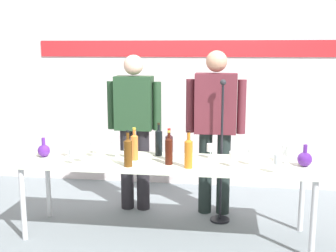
{
  "coord_description": "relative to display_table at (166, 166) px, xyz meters",
  "views": [
    {
      "loc": [
        0.54,
        -3.7,
        1.74
      ],
      "look_at": [
        0.0,
        0.15,
        1.03
      ],
      "focal_mm": 44.94,
      "sensor_mm": 36.0,
      "label": 1
    }
  ],
  "objects": [
    {
      "name": "wine_glass_left_2",
      "position": [
        -0.7,
        0.16,
        0.16
      ],
      "size": [
        0.06,
        0.06,
        0.14
      ],
      "color": "white",
      "rests_on": "display_table"
    },
    {
      "name": "microphone_stand",
      "position": [
        0.5,
        0.41,
        -0.19
      ],
      "size": [
        0.2,
        0.2,
        1.45
      ],
      "color": "black",
      "rests_on": "ground"
    },
    {
      "name": "wine_glass_left_4",
      "position": [
        -0.75,
        -0.15,
        0.15
      ],
      "size": [
        0.07,
        0.07,
        0.13
      ],
      "color": "white",
      "rests_on": "display_table"
    },
    {
      "name": "presenter_left",
      "position": [
        -0.43,
        0.63,
        0.29
      ],
      "size": [
        0.58,
        0.22,
        1.68
      ],
      "color": "black",
      "rests_on": "ground"
    },
    {
      "name": "presenter_right",
      "position": [
        0.43,
        0.63,
        0.32
      ],
      "size": [
        0.62,
        0.22,
        1.73
      ],
      "color": "#1E2826",
      "rests_on": "ground"
    },
    {
      "name": "wine_glass_left_0",
      "position": [
        -0.49,
        0.06,
        0.16
      ],
      "size": [
        0.07,
        0.07,
        0.15
      ],
      "color": "white",
      "rests_on": "display_table"
    },
    {
      "name": "wine_bottle_3",
      "position": [
        0.23,
        -0.2,
        0.19
      ],
      "size": [
        0.07,
        0.07,
        0.33
      ],
      "color": "#C96B1A",
      "rests_on": "display_table"
    },
    {
      "name": "display_table",
      "position": [
        0.0,
        0.0,
        0.0
      ],
      "size": [
        2.68,
        0.65,
        0.73
      ],
      "color": "silver",
      "rests_on": "ground"
    },
    {
      "name": "wine_glass_left_5",
      "position": [
        -0.95,
        0.03,
        0.15
      ],
      "size": [
        0.06,
        0.06,
        0.14
      ],
      "color": "white",
      "rests_on": "display_table"
    },
    {
      "name": "wine_glass_right_4",
      "position": [
        0.61,
        -0.11,
        0.15
      ],
      "size": [
        0.06,
        0.06,
        0.14
      ],
      "color": "white",
      "rests_on": "display_table"
    },
    {
      "name": "wine_glass_right_1",
      "position": [
        0.97,
        -0.27,
        0.17
      ],
      "size": [
        0.07,
        0.07,
        0.17
      ],
      "color": "white",
      "rests_on": "display_table"
    },
    {
      "name": "wine_glass_right_3",
      "position": [
        0.77,
        -0.03,
        0.15
      ],
      "size": [
        0.07,
        0.07,
        0.15
      ],
      "color": "white",
      "rests_on": "display_table"
    },
    {
      "name": "wine_bottle_1",
      "position": [
        0.04,
        -0.11,
        0.18
      ],
      "size": [
        0.07,
        0.07,
        0.31
      ],
      "color": "#361008",
      "rests_on": "display_table"
    },
    {
      "name": "back_wall",
      "position": [
        0.0,
        1.6,
        0.83
      ],
      "size": [
        5.3,
        0.11,
        3.0
      ],
      "color": "silver",
      "rests_on": "ground"
    },
    {
      "name": "ground_plane",
      "position": [
        0.0,
        0.0,
        -0.67
      ],
      "size": [
        10.0,
        10.0,
        0.0
      ],
      "primitive_type": "plane",
      "color": "slate"
    },
    {
      "name": "decanter_blue_left",
      "position": [
        -1.17,
        -0.01,
        0.12
      ],
      "size": [
        0.12,
        0.12,
        0.19
      ],
      "color": "#55228B",
      "rests_on": "display_table"
    },
    {
      "name": "decanter_blue_right",
      "position": [
        1.23,
        -0.01,
        0.12
      ],
      "size": [
        0.13,
        0.13,
        0.2
      ],
      "color": "#502082",
      "rests_on": "display_table"
    },
    {
      "name": "wine_glass_right_5",
      "position": [
        1.08,
        0.11,
        0.17
      ],
      "size": [
        0.06,
        0.06,
        0.16
      ],
      "color": "white",
      "rests_on": "display_table"
    },
    {
      "name": "wine_bottle_5",
      "position": [
        -0.1,
        0.2,
        0.19
      ],
      "size": [
        0.07,
        0.07,
        0.32
      ],
      "color": "black",
      "rests_on": "display_table"
    },
    {
      "name": "wine_glass_left_3",
      "position": [
        -0.71,
        0.06,
        0.16
      ],
      "size": [
        0.06,
        0.06,
        0.15
      ],
      "color": "white",
      "rests_on": "display_table"
    },
    {
      "name": "wine_bottle_2",
      "position": [
        -0.29,
        -0.0,
        0.19
      ],
      "size": [
        0.07,
        0.07,
        0.3
      ],
      "color": "orange",
      "rests_on": "display_table"
    },
    {
      "name": "wine_glass_left_1",
      "position": [
        -0.8,
        -0.23,
        0.16
      ],
      "size": [
        0.06,
        0.06,
        0.14
      ],
      "color": "white",
      "rests_on": "display_table"
    },
    {
      "name": "wine_glass_right_0",
      "position": [
        0.4,
        0.16,
        0.15
      ],
      "size": [
        0.07,
        0.07,
        0.14
      ],
      "color": "white",
      "rests_on": "display_table"
    },
    {
      "name": "wine_glass_right_2",
      "position": [
        1.1,
        0.03,
        0.17
      ],
      "size": [
        0.07,
        0.07,
        0.17
      ],
      "color": "white",
      "rests_on": "display_table"
    },
    {
      "name": "wine_bottle_0",
      "position": [
        0.03,
        0.03,
        0.18
      ],
      "size": [
        0.07,
        0.07,
        0.3
      ],
      "color": "black",
      "rests_on": "display_table"
    },
    {
      "name": "wine_bottle_4",
      "position": [
        -0.3,
        -0.23,
        0.19
      ],
      "size": [
        0.07,
        0.07,
        0.32
      ],
      "color": "#56310D",
      "rests_on": "display_table"
    }
  ]
}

